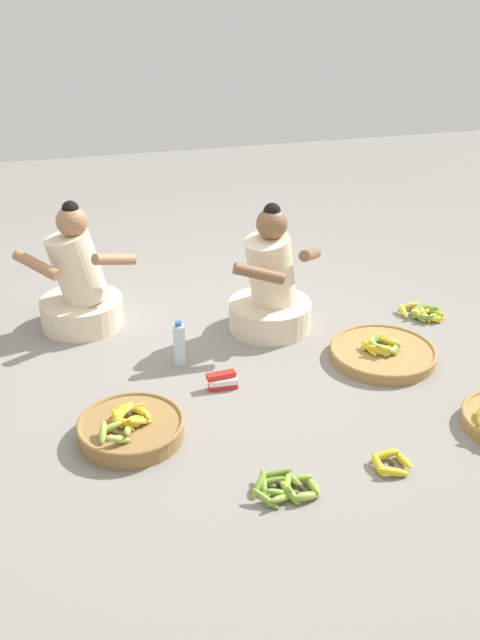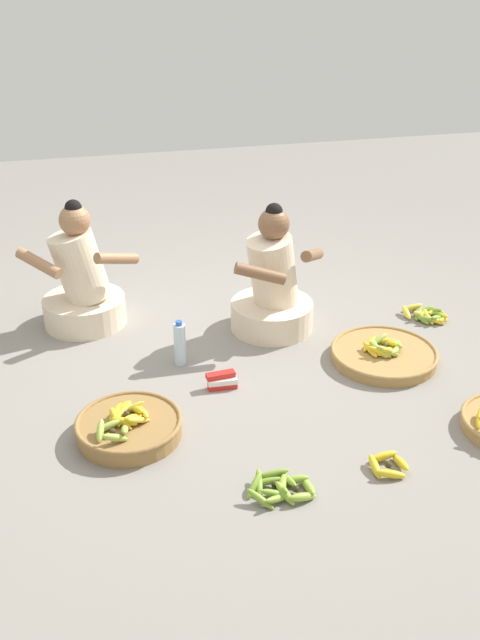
{
  "view_description": "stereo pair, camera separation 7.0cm",
  "coord_description": "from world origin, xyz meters",
  "px_view_note": "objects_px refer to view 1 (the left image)",
  "views": [
    {
      "loc": [
        -0.92,
        -3.48,
        2.11
      ],
      "look_at": [
        0.0,
        -0.2,
        0.35
      ],
      "focal_mm": 39.46,
      "sensor_mm": 36.0,
      "label": 1
    },
    {
      "loc": [
        -0.85,
        -3.49,
        2.11
      ],
      "look_at": [
        0.0,
        -0.2,
        0.35
      ],
      "focal_mm": 39.46,
      "sensor_mm": 36.0,
      "label": 2
    }
  ],
  "objects_px": {
    "loose_bananas_front_center": "(424,313)",
    "banana_basket_front_left": "(131,428)",
    "banana_basket_front_right": "(383,352)",
    "loose_bananas_mid_left": "(390,463)",
    "loose_bananas_near_bicycle": "(285,487)",
    "water_bottle": "(179,344)",
    "vendor_woman_behind": "(79,287)",
    "vendor_woman_front": "(271,290)",
    "packet_carton_stack": "(222,381)"
  },
  "relations": [
    {
      "from": "loose_bananas_mid_left",
      "to": "banana_basket_front_right",
      "type": "bearing_deg",
      "value": 66.15
    },
    {
      "from": "loose_bananas_front_center",
      "to": "vendor_woman_behind",
      "type": "bearing_deg",
      "value": 167.11
    },
    {
      "from": "vendor_woman_behind",
      "to": "banana_basket_front_left",
      "type": "height_order",
      "value": "vendor_woman_behind"
    },
    {
      "from": "banana_basket_front_left",
      "to": "water_bottle",
      "type": "height_order",
      "value": "water_bottle"
    },
    {
      "from": "vendor_woman_front",
      "to": "vendor_woman_behind",
      "type": "bearing_deg",
      "value": 162.25
    },
    {
      "from": "vendor_woman_front",
      "to": "vendor_woman_behind",
      "type": "height_order",
      "value": "same"
    },
    {
      "from": "vendor_woman_front",
      "to": "loose_bananas_mid_left",
      "type": "relative_size",
      "value": 4.51
    },
    {
      "from": "banana_basket_front_right",
      "to": "water_bottle",
      "type": "bearing_deg",
      "value": 167.22
    },
    {
      "from": "loose_bananas_near_bicycle",
      "to": "banana_basket_front_right",
      "type": "bearing_deg",
      "value": 45.5
    },
    {
      "from": "vendor_woman_front",
      "to": "loose_bananas_front_center",
      "type": "distance_m",
      "value": 1.06
    },
    {
      "from": "vendor_woman_behind",
      "to": "loose_bananas_mid_left",
      "type": "distance_m",
      "value": 2.24
    },
    {
      "from": "vendor_woman_behind",
      "to": "banana_basket_front_left",
      "type": "distance_m",
      "value": 1.31
    },
    {
      "from": "loose_bananas_front_center",
      "to": "loose_bananas_near_bicycle",
      "type": "relative_size",
      "value": 0.9
    },
    {
      "from": "banana_basket_front_right",
      "to": "loose_bananas_mid_left",
      "type": "distance_m",
      "value": 1.01
    },
    {
      "from": "water_bottle",
      "to": "loose_bananas_front_center",
      "type": "bearing_deg",
      "value": 5.43
    },
    {
      "from": "water_bottle",
      "to": "vendor_woman_front",
      "type": "bearing_deg",
      "value": 24.04
    },
    {
      "from": "banana_basket_front_right",
      "to": "loose_bananas_mid_left",
      "type": "height_order",
      "value": "banana_basket_front_right"
    },
    {
      "from": "banana_basket_front_left",
      "to": "loose_bananas_near_bicycle",
      "type": "distance_m",
      "value": 0.84
    },
    {
      "from": "loose_bananas_mid_left",
      "to": "water_bottle",
      "type": "distance_m",
      "value": 1.41
    },
    {
      "from": "banana_basket_front_right",
      "to": "vendor_woman_front",
      "type": "bearing_deg",
      "value": 133.32
    },
    {
      "from": "banana_basket_front_right",
      "to": "water_bottle",
      "type": "height_order",
      "value": "water_bottle"
    },
    {
      "from": "loose_bananas_near_bicycle",
      "to": "water_bottle",
      "type": "height_order",
      "value": "water_bottle"
    },
    {
      "from": "loose_bananas_front_center",
      "to": "banana_basket_front_left",
      "type": "bearing_deg",
      "value": -158.85
    },
    {
      "from": "loose_bananas_near_bicycle",
      "to": "loose_bananas_mid_left",
      "type": "xyz_separation_m",
      "value": [
        0.53,
        0.03,
        -0.0
      ]
    },
    {
      "from": "vendor_woman_behind",
      "to": "loose_bananas_near_bicycle",
      "type": "height_order",
      "value": "vendor_woman_behind"
    },
    {
      "from": "vendor_woman_front",
      "to": "packet_carton_stack",
      "type": "height_order",
      "value": "vendor_woman_front"
    },
    {
      "from": "vendor_woman_behind",
      "to": "water_bottle",
      "type": "xyz_separation_m",
      "value": [
        0.5,
        -0.65,
        -0.14
      ]
    },
    {
      "from": "vendor_woman_front",
      "to": "packet_carton_stack",
      "type": "xyz_separation_m",
      "value": [
        -0.47,
        -0.6,
        -0.22
      ]
    },
    {
      "from": "vendor_woman_front",
      "to": "loose_bananas_front_center",
      "type": "height_order",
      "value": "vendor_woman_front"
    },
    {
      "from": "banana_basket_front_right",
      "to": "water_bottle",
      "type": "xyz_separation_m",
      "value": [
        -1.16,
        0.26,
        0.09
      ]
    },
    {
      "from": "loose_bananas_near_bicycle",
      "to": "loose_bananas_mid_left",
      "type": "height_order",
      "value": "loose_bananas_near_bicycle"
    },
    {
      "from": "banana_basket_front_right",
      "to": "loose_bananas_front_center",
      "type": "relative_size",
      "value": 2.18
    },
    {
      "from": "loose_bananas_near_bicycle",
      "to": "packet_carton_stack",
      "type": "relative_size",
      "value": 1.89
    },
    {
      "from": "banana_basket_front_right",
      "to": "loose_bananas_near_bicycle",
      "type": "height_order",
      "value": "banana_basket_front_right"
    },
    {
      "from": "vendor_woman_behind",
      "to": "banana_basket_front_right",
      "type": "xyz_separation_m",
      "value": [
        1.67,
        -0.92,
        -0.22
      ]
    },
    {
      "from": "banana_basket_front_left",
      "to": "loose_bananas_near_bicycle",
      "type": "height_order",
      "value": "banana_basket_front_left"
    },
    {
      "from": "vendor_woman_behind",
      "to": "loose_bananas_front_center",
      "type": "distance_m",
      "value": 2.24
    },
    {
      "from": "packet_carton_stack",
      "to": "vendor_woman_front",
      "type": "bearing_deg",
      "value": 52.12
    },
    {
      "from": "loose_bananas_front_center",
      "to": "vendor_woman_front",
      "type": "bearing_deg",
      "value": 172.81
    },
    {
      "from": "loose_bananas_front_center",
      "to": "packet_carton_stack",
      "type": "height_order",
      "value": "packet_carton_stack"
    },
    {
      "from": "water_bottle",
      "to": "packet_carton_stack",
      "type": "distance_m",
      "value": 0.37
    },
    {
      "from": "banana_basket_front_left",
      "to": "vendor_woman_front",
      "type": "bearing_deg",
      "value": 42.1
    },
    {
      "from": "banana_basket_front_left",
      "to": "loose_bananas_front_center",
      "type": "bearing_deg",
      "value": 21.15
    },
    {
      "from": "vendor_woman_front",
      "to": "banana_basket_front_left",
      "type": "height_order",
      "value": "vendor_woman_front"
    },
    {
      "from": "loose_bananas_mid_left",
      "to": "loose_bananas_near_bicycle",
      "type": "bearing_deg",
      "value": -176.97
    },
    {
      "from": "loose_bananas_front_center",
      "to": "water_bottle",
      "type": "distance_m",
      "value": 1.67
    },
    {
      "from": "loose_bananas_mid_left",
      "to": "water_bottle",
      "type": "bearing_deg",
      "value": 122.51
    },
    {
      "from": "vendor_woman_behind",
      "to": "loose_bananas_near_bicycle",
      "type": "distance_m",
      "value": 2.02
    },
    {
      "from": "water_bottle",
      "to": "packet_carton_stack",
      "type": "bearing_deg",
      "value": -61.23
    },
    {
      "from": "vendor_woman_front",
      "to": "loose_bananas_front_center",
      "type": "bearing_deg",
      "value": -7.19
    }
  ]
}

